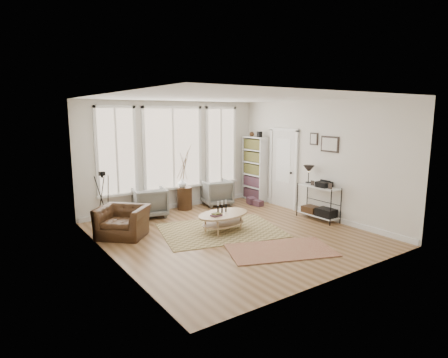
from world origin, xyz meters
TOP-DOWN VIEW (x-y plane):
  - room at (0.02, 0.03)m, footprint 5.50×5.54m
  - bay_window at (0.00, 2.71)m, footprint 4.14×0.12m
  - door at (2.57, 1.15)m, footprint 0.09×1.06m
  - bookcase at (2.44, 2.23)m, footprint 0.31×0.85m
  - low_shelf at (2.38, -0.30)m, footprint 0.38×1.08m
  - wall_art at (2.58, -0.27)m, footprint 0.04×0.88m
  - rug_main at (-0.07, 0.34)m, footprint 2.98×2.52m
  - rug_runner at (0.16, -1.35)m, footprint 2.25×1.75m
  - coffee_table at (-0.05, 0.27)m, footprint 1.38×1.00m
  - armchair_left at (-0.90, 2.30)m, footprint 0.93×0.94m
  - armchair_right at (1.16, 2.36)m, footprint 0.91×0.92m
  - side_table at (0.18, 2.45)m, footprint 0.41×0.41m
  - vase at (0.11, 2.45)m, footprint 0.25×0.25m
  - accent_chair at (-2.00, 1.18)m, footprint 1.31×1.31m
  - tripod_camera at (-2.13, 2.03)m, footprint 0.46×0.46m
  - book_stack_near at (2.05, 1.87)m, footprint 0.29×0.34m
  - book_stack_far at (2.05, 1.58)m, footprint 0.23×0.27m

SIDE VIEW (x-z plane):
  - rug_main at x=-0.07m, z-range 0.00..0.01m
  - rug_runner at x=0.16m, z-range 0.01..0.02m
  - book_stack_far at x=2.05m, z-range 0.00..0.16m
  - book_stack_near at x=2.05m, z-range 0.00..0.19m
  - coffee_table at x=-0.05m, z-range 0.02..0.60m
  - accent_chair at x=-2.00m, z-range 0.00..0.64m
  - armchair_right at x=1.16m, z-range 0.00..0.72m
  - armchair_left at x=-0.90m, z-range 0.00..0.74m
  - low_shelf at x=2.38m, z-range -0.14..1.16m
  - tripod_camera at x=-2.13m, z-range -0.05..1.24m
  - vase at x=0.11m, z-range 0.61..0.85m
  - side_table at x=0.18m, z-range -0.03..1.67m
  - bookcase at x=2.44m, z-range -0.07..1.99m
  - door at x=2.57m, z-range 0.01..2.23m
  - room at x=0.02m, z-range -0.02..2.88m
  - bay_window at x=0.00m, z-range 0.49..2.73m
  - wall_art at x=2.58m, z-range 1.66..2.10m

